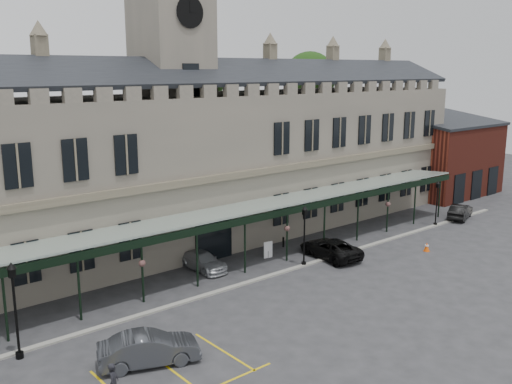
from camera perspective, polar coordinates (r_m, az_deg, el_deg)
ground at (r=35.49m, az=6.36°, el=-11.11°), size 140.00×140.00×0.00m
station_building at (r=45.65m, az=-8.03°, el=2.59°), size 60.00×10.36×17.30m
clock_tower at (r=45.11m, az=-8.34°, el=10.95°), size 5.60×5.60×24.80m
canopy at (r=39.84m, az=-1.36°, el=-4.72°), size 50.00×4.10×4.30m
brick_annex at (r=68.41m, az=18.41°, el=3.31°), size 12.40×8.36×9.23m
kerb at (r=39.16m, az=0.48°, el=-8.64°), size 60.00×0.40×0.12m
tree_behind_mid at (r=57.02m, az=-6.24°, el=10.94°), size 6.00×6.00×16.00m
tree_behind_right at (r=67.26m, az=5.37°, el=11.14°), size 6.00×6.00×16.00m
lamp_post_left at (r=30.41m, az=-22.99°, el=-10.11°), size 0.47×0.47×4.99m
lamp_post_mid at (r=41.08m, az=4.86°, el=-3.85°), size 0.43×0.43×4.50m
lamp_post_right at (r=53.99m, az=17.64°, el=-0.70°), size 0.40×0.40×4.18m
traffic_cone at (r=46.80m, az=16.71°, el=-5.28°), size 0.45×0.45×0.72m
sign_board at (r=43.27m, az=1.22°, el=-5.81°), size 0.73×0.18×1.26m
bollard_left at (r=41.62m, az=-4.25°, el=-6.85°), size 0.15×0.15×0.87m
bollard_right at (r=45.92m, az=2.75°, el=-5.02°), size 0.15×0.15×0.82m
car_left_b at (r=28.95m, az=-10.65°, el=-15.15°), size 5.14×3.32×1.60m
car_taxi at (r=40.98m, az=-5.35°, el=-6.88°), size 1.86×4.41×1.27m
car_van at (r=43.62m, az=7.43°, el=-5.60°), size 2.94×5.52×1.48m
car_right_b at (r=57.69m, az=19.76°, el=-1.84°), size 4.57×2.81×1.42m
person_a at (r=26.33m, az=-14.05°, el=-18.02°), size 0.75×0.78×1.81m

